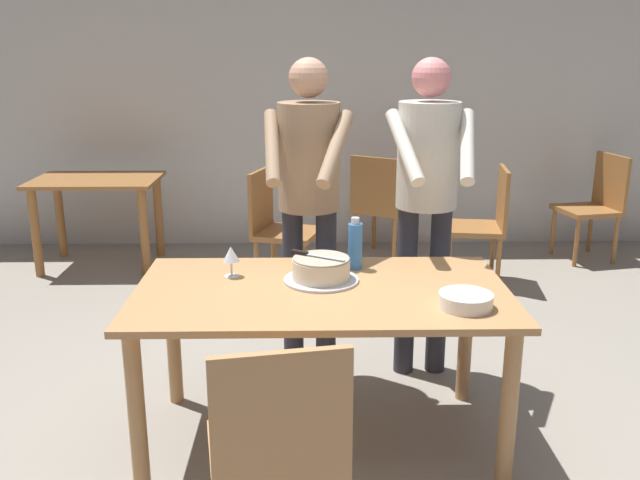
% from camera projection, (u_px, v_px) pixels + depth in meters
% --- Properties ---
extents(ground_plane, '(14.00, 14.00, 0.00)m').
position_uv_depth(ground_plane, '(322.00, 440.00, 3.19)').
color(ground_plane, gray).
extents(back_wall, '(10.00, 0.12, 2.70)m').
position_uv_depth(back_wall, '(314.00, 95.00, 6.07)').
color(back_wall, beige).
rests_on(back_wall, ground_plane).
extents(main_dining_table, '(1.64, 0.92, 0.75)m').
position_uv_depth(main_dining_table, '(322.00, 311.00, 3.01)').
color(main_dining_table, tan).
rests_on(main_dining_table, ground_plane).
extents(cake_on_platter, '(0.34, 0.34, 0.11)m').
position_uv_depth(cake_on_platter, '(321.00, 270.00, 3.07)').
color(cake_on_platter, silver).
rests_on(cake_on_platter, main_dining_table).
extents(cake_knife, '(0.24, 0.16, 0.02)m').
position_uv_depth(cake_knife, '(307.00, 254.00, 3.08)').
color(cake_knife, silver).
rests_on(cake_knife, cake_on_platter).
extents(plate_stack, '(0.22, 0.22, 0.06)m').
position_uv_depth(plate_stack, '(466.00, 301.00, 2.76)').
color(plate_stack, white).
rests_on(plate_stack, main_dining_table).
extents(wine_glass_near, '(0.08, 0.08, 0.14)m').
position_uv_depth(wine_glass_near, '(231.00, 255.00, 3.11)').
color(wine_glass_near, silver).
rests_on(wine_glass_near, main_dining_table).
extents(water_bottle, '(0.07, 0.07, 0.25)m').
position_uv_depth(water_bottle, '(355.00, 245.00, 3.23)').
color(water_bottle, '#387AC6').
rests_on(water_bottle, main_dining_table).
extents(person_cutting_cake, '(0.46, 0.57, 1.72)m').
position_uv_depth(person_cutting_cake, '(309.00, 186.00, 3.54)').
color(person_cutting_cake, '#2D2D38').
rests_on(person_cutting_cake, ground_plane).
extents(person_standing_beside, '(0.47, 0.56, 1.72)m').
position_uv_depth(person_standing_beside, '(427.00, 184.00, 3.58)').
color(person_standing_beside, '#2D2D38').
rests_on(person_standing_beside, ground_plane).
extents(chair_near_side, '(0.51, 0.51, 0.90)m').
position_uv_depth(chair_near_side, '(277.00, 449.00, 2.25)').
color(chair_near_side, tan).
rests_on(chair_near_side, ground_plane).
extents(background_table, '(1.00, 0.70, 0.74)m').
position_uv_depth(background_table, '(98.00, 198.00, 5.58)').
color(background_table, '#9E6633').
rests_on(background_table, ground_plane).
extents(background_chair_0, '(0.52, 0.52, 0.90)m').
position_uv_depth(background_chair_0, '(595.00, 203.00, 5.79)').
color(background_chair_0, '#9E6633').
rests_on(background_chair_0, ground_plane).
extents(background_chair_1, '(0.50, 0.50, 0.90)m').
position_uv_depth(background_chair_1, '(484.00, 221.00, 5.19)').
color(background_chair_1, '#9E6633').
rests_on(background_chair_1, ground_plane).
extents(background_chair_2, '(0.55, 0.55, 0.90)m').
position_uv_depth(background_chair_2, '(278.00, 225.00, 5.08)').
color(background_chair_2, '#9E6633').
rests_on(background_chair_2, ground_plane).
extents(background_chair_3, '(0.60, 0.60, 0.90)m').
position_uv_depth(background_chair_3, '(381.00, 203.00, 5.78)').
color(background_chair_3, '#9E6633').
rests_on(background_chair_3, ground_plane).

